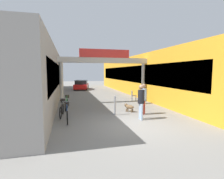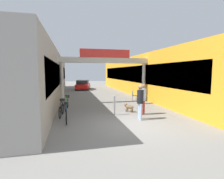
{
  "view_description": "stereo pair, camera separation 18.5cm",
  "coord_description": "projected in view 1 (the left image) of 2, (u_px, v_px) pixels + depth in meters",
  "views": [
    {
      "loc": [
        -2.87,
        -7.38,
        2.47
      ],
      "look_at": [
        0.0,
        3.91,
        1.3
      ],
      "focal_mm": 28.0,
      "sensor_mm": 36.0,
      "label": 1
    },
    {
      "loc": [
        -2.69,
        -7.42,
        2.47
      ],
      "look_at": [
        0.0,
        3.91,
        1.3
      ],
      "focal_mm": 28.0,
      "sensor_mm": 36.0,
      "label": 2
    }
  ],
  "objects": [
    {
      "name": "ground_plane",
      "position": [
        133.0,
        126.0,
        8.07
      ],
      "size": [
        80.0,
        80.0,
        0.0
      ],
      "primitive_type": "plane",
      "color": "gray"
    },
    {
      "name": "storefront_left",
      "position": [
        44.0,
        76.0,
        17.22
      ],
      "size": [
        3.0,
        26.0,
        4.09
      ],
      "color": "#9E9993",
      "rests_on": "ground_plane"
    },
    {
      "name": "storefront_right",
      "position": [
        140.0,
        76.0,
        19.72
      ],
      "size": [
        3.0,
        26.0,
        4.09
      ],
      "color": "gold",
      "rests_on": "ground_plane"
    },
    {
      "name": "arcade_sign_gateway",
      "position": [
        104.0,
        65.0,
        13.87
      ],
      "size": [
        7.4,
        0.47,
        4.24
      ],
      "color": "beige",
      "rests_on": "ground_plane"
    },
    {
      "name": "pedestrian_with_dog",
      "position": [
        144.0,
        97.0,
        10.13
      ],
      "size": [
        0.48,
        0.48,
        1.78
      ],
      "color": "#99332D",
      "rests_on": "ground_plane"
    },
    {
      "name": "pedestrian_companion",
      "position": [
        141.0,
        99.0,
        9.02
      ],
      "size": [
        0.37,
        0.39,
        1.82
      ],
      "color": "#A5BFE0",
      "rests_on": "ground_plane"
    },
    {
      "name": "dog_on_leash",
      "position": [
        129.0,
        107.0,
        10.87
      ],
      "size": [
        0.59,
        0.68,
        0.5
      ],
      "color": "brown",
      "rests_on": "ground_plane"
    },
    {
      "name": "bicycle_blue_nearest",
      "position": [
        67.0,
        113.0,
        8.75
      ],
      "size": [
        0.46,
        1.69,
        0.98
      ],
      "color": "black",
      "rests_on": "ground_plane"
    },
    {
      "name": "bicycle_black_second",
      "position": [
        62.0,
        108.0,
        9.77
      ],
      "size": [
        0.46,
        1.69,
        0.98
      ],
      "color": "black",
      "rests_on": "ground_plane"
    },
    {
      "name": "bicycle_green_third",
      "position": [
        67.0,
        103.0,
        11.52
      ],
      "size": [
        0.46,
        1.69,
        0.98
      ],
      "color": "black",
      "rests_on": "ground_plane"
    },
    {
      "name": "bollard_post_metal",
      "position": [
        115.0,
        105.0,
        10.01
      ],
      "size": [
        0.1,
        0.1,
        1.13
      ],
      "color": "gray",
      "rests_on": "ground_plane"
    },
    {
      "name": "cafe_chair_wood_nearer",
      "position": [
        142.0,
        97.0,
        13.63
      ],
      "size": [
        0.44,
        0.44,
        0.89
      ],
      "color": "gray",
      "rests_on": "ground_plane"
    },
    {
      "name": "cafe_chair_aluminium_farther",
      "position": [
        133.0,
        95.0,
        14.85
      ],
      "size": [
        0.47,
        0.47,
        0.89
      ],
      "color": "gray",
      "rests_on": "ground_plane"
    },
    {
      "name": "parked_car_red",
      "position": [
        81.0,
        85.0,
        24.71
      ],
      "size": [
        2.44,
        4.25,
        1.33
      ],
      "color": "red",
      "rests_on": "ground_plane"
    }
  ]
}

